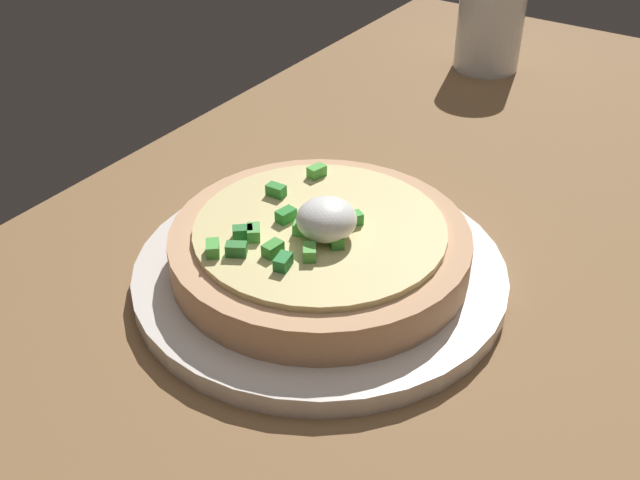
# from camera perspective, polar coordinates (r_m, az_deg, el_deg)

# --- Properties ---
(dining_table) EXTENTS (1.17, 0.72, 0.03)m
(dining_table) POSITION_cam_1_polar(r_m,az_deg,el_deg) (0.51, 12.49, -7.52)
(dining_table) COLOR brown
(dining_table) RESTS_ON ground
(plate) EXTENTS (0.25, 0.25, 0.01)m
(plate) POSITION_cam_1_polar(r_m,az_deg,el_deg) (0.52, -0.00, -2.42)
(plate) COLOR silver
(plate) RESTS_ON dining_table
(pizza) EXTENTS (0.20, 0.20, 0.06)m
(pizza) POSITION_cam_1_polar(r_m,az_deg,el_deg) (0.51, -0.01, -0.40)
(pizza) COLOR tan
(pizza) RESTS_ON plate
(cup_near) EXTENTS (0.07, 0.07, 0.11)m
(cup_near) POSITION_cam_1_polar(r_m,az_deg,el_deg) (0.87, 12.46, 15.24)
(cup_near) COLOR silver
(cup_near) RESTS_ON dining_table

